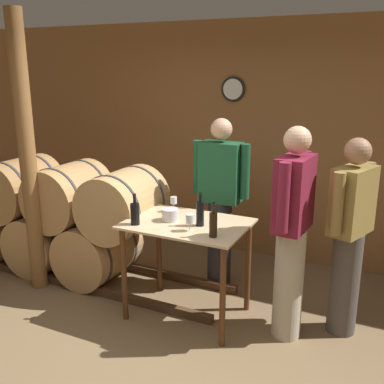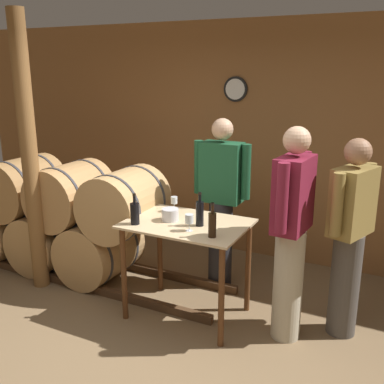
{
  "view_description": "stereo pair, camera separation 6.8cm",
  "coord_description": "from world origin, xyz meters",
  "px_view_note": "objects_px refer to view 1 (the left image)",
  "views": [
    {
      "loc": [
        1.51,
        -2.45,
        2.19
      ],
      "look_at": [
        -0.11,
        0.94,
        1.14
      ],
      "focal_mm": 42.0,
      "sensor_mm": 36.0,
      "label": 1
    },
    {
      "loc": [
        1.57,
        -2.42,
        2.19
      ],
      "look_at": [
        -0.11,
        0.94,
        1.14
      ],
      "focal_mm": 42.0,
      "sensor_mm": 36.0,
      "label": 2
    }
  ],
  "objects_px": {
    "person_visitor_bearded": "(292,231)",
    "wooden_post": "(28,158)",
    "wine_bottle_center": "(213,224)",
    "ice_bucket": "(170,215)",
    "person_host": "(349,234)",
    "wine_bottle_left": "(200,213)",
    "person_visitor_with_scarf": "(220,200)",
    "wine_glass_near_center": "(190,219)",
    "wine_glass_near_left": "(174,201)",
    "wine_bottle_far_left": "(135,213)"
  },
  "relations": [
    {
      "from": "wooden_post",
      "to": "person_visitor_bearded",
      "type": "bearing_deg",
      "value": 5.02
    },
    {
      "from": "wine_glass_near_center",
      "to": "wine_glass_near_left",
      "type": "bearing_deg",
      "value": 131.86
    },
    {
      "from": "wine_glass_near_left",
      "to": "ice_bucket",
      "type": "bearing_deg",
      "value": -69.14
    },
    {
      "from": "wine_bottle_far_left",
      "to": "person_visitor_bearded",
      "type": "bearing_deg",
      "value": 12.87
    },
    {
      "from": "wine_bottle_left",
      "to": "person_host",
      "type": "distance_m",
      "value": 1.23
    },
    {
      "from": "wooden_post",
      "to": "wine_glass_near_left",
      "type": "bearing_deg",
      "value": 15.6
    },
    {
      "from": "wine_bottle_center",
      "to": "wine_glass_near_center",
      "type": "distance_m",
      "value": 0.23
    },
    {
      "from": "wine_bottle_left",
      "to": "wine_glass_near_center",
      "type": "height_order",
      "value": "wine_bottle_left"
    },
    {
      "from": "wine_bottle_center",
      "to": "person_visitor_bearded",
      "type": "bearing_deg",
      "value": 26.09
    },
    {
      "from": "wine_glass_near_left",
      "to": "person_host",
      "type": "relative_size",
      "value": 0.09
    },
    {
      "from": "person_visitor_with_scarf",
      "to": "wine_bottle_left",
      "type": "bearing_deg",
      "value": -81.74
    },
    {
      "from": "wine_glass_near_center",
      "to": "person_visitor_bearded",
      "type": "height_order",
      "value": "person_visitor_bearded"
    },
    {
      "from": "person_host",
      "to": "person_visitor_bearded",
      "type": "xyz_separation_m",
      "value": [
        -0.41,
        -0.27,
        0.06
      ]
    },
    {
      "from": "ice_bucket",
      "to": "wine_glass_near_left",
      "type": "bearing_deg",
      "value": 110.86
    },
    {
      "from": "wine_bottle_center",
      "to": "wine_bottle_far_left",
      "type": "bearing_deg",
      "value": -178.62
    },
    {
      "from": "wine_glass_near_center",
      "to": "person_host",
      "type": "height_order",
      "value": "person_host"
    },
    {
      "from": "wooden_post",
      "to": "person_visitor_with_scarf",
      "type": "height_order",
      "value": "wooden_post"
    },
    {
      "from": "wooden_post",
      "to": "person_visitor_with_scarf",
      "type": "xyz_separation_m",
      "value": [
        1.65,
        0.85,
        -0.44
      ]
    },
    {
      "from": "wine_bottle_center",
      "to": "wine_glass_near_center",
      "type": "height_order",
      "value": "wine_bottle_center"
    },
    {
      "from": "person_visitor_bearded",
      "to": "person_host",
      "type": "bearing_deg",
      "value": 33.27
    },
    {
      "from": "wine_glass_near_left",
      "to": "ice_bucket",
      "type": "distance_m",
      "value": 0.26
    },
    {
      "from": "ice_bucket",
      "to": "person_host",
      "type": "relative_size",
      "value": 0.09
    },
    {
      "from": "wine_bottle_far_left",
      "to": "wine_bottle_left",
      "type": "height_order",
      "value": "wine_bottle_left"
    },
    {
      "from": "wine_bottle_left",
      "to": "wine_glass_near_center",
      "type": "relative_size",
      "value": 2.07
    },
    {
      "from": "wine_bottle_center",
      "to": "ice_bucket",
      "type": "bearing_deg",
      "value": 157.83
    },
    {
      "from": "wine_glass_near_left",
      "to": "person_visitor_with_scarf",
      "type": "xyz_separation_m",
      "value": [
        0.28,
        0.46,
        -0.08
      ]
    },
    {
      "from": "wooden_post",
      "to": "wine_glass_near_left",
      "type": "relative_size",
      "value": 18.87
    },
    {
      "from": "wooden_post",
      "to": "wine_glass_near_center",
      "type": "bearing_deg",
      "value": -0.39
    },
    {
      "from": "wine_bottle_far_left",
      "to": "wine_glass_near_center",
      "type": "distance_m",
      "value": 0.49
    },
    {
      "from": "wine_bottle_center",
      "to": "person_host",
      "type": "xyz_separation_m",
      "value": [
        0.97,
        0.54,
        -0.12
      ]
    },
    {
      "from": "person_visitor_bearded",
      "to": "wooden_post",
      "type": "bearing_deg",
      "value": -174.98
    },
    {
      "from": "wine_bottle_center",
      "to": "wine_bottle_left",
      "type": "bearing_deg",
      "value": 136.22
    },
    {
      "from": "wine_glass_near_left",
      "to": "person_host",
      "type": "height_order",
      "value": "person_host"
    },
    {
      "from": "person_visitor_with_scarf",
      "to": "person_visitor_bearded",
      "type": "height_order",
      "value": "person_visitor_bearded"
    },
    {
      "from": "wine_bottle_far_left",
      "to": "wine_glass_near_left",
      "type": "distance_m",
      "value": 0.47
    },
    {
      "from": "wine_bottle_center",
      "to": "wooden_post",
      "type": "bearing_deg",
      "value": 178.44
    },
    {
      "from": "wine_glass_near_left",
      "to": "wine_glass_near_center",
      "type": "distance_m",
      "value": 0.53
    },
    {
      "from": "wooden_post",
      "to": "wine_bottle_center",
      "type": "height_order",
      "value": "wooden_post"
    },
    {
      "from": "wine_bottle_left",
      "to": "person_visitor_with_scarf",
      "type": "height_order",
      "value": "person_visitor_with_scarf"
    },
    {
      "from": "wine_glass_near_left",
      "to": "person_host",
      "type": "distance_m",
      "value": 1.56
    },
    {
      "from": "wine_bottle_left",
      "to": "wine_glass_near_left",
      "type": "distance_m",
      "value": 0.45
    },
    {
      "from": "ice_bucket",
      "to": "person_visitor_bearded",
      "type": "relative_size",
      "value": 0.08
    },
    {
      "from": "wine_bottle_left",
      "to": "person_host",
      "type": "height_order",
      "value": "person_host"
    },
    {
      "from": "person_visitor_with_scarf",
      "to": "person_visitor_bearded",
      "type": "xyz_separation_m",
      "value": [
        0.86,
        -0.63,
        0.03
      ]
    },
    {
      "from": "wooden_post",
      "to": "wine_bottle_left",
      "type": "bearing_deg",
      "value": 4.56
    },
    {
      "from": "wine_bottle_left",
      "to": "wine_glass_near_left",
      "type": "relative_size",
      "value": 2.06
    },
    {
      "from": "wine_glass_near_center",
      "to": "ice_bucket",
      "type": "height_order",
      "value": "wine_glass_near_center"
    },
    {
      "from": "wine_bottle_far_left",
      "to": "wine_bottle_left",
      "type": "bearing_deg",
      "value": 22.28
    },
    {
      "from": "wine_bottle_center",
      "to": "ice_bucket",
      "type": "distance_m",
      "value": 0.53
    },
    {
      "from": "wine_bottle_left",
      "to": "person_visitor_with_scarf",
      "type": "bearing_deg",
      "value": 98.26
    }
  ]
}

